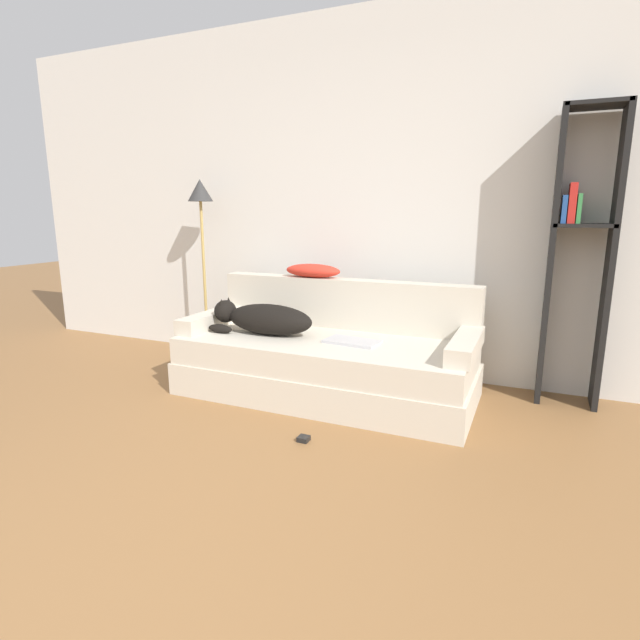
# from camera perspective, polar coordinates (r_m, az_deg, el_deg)

# --- Properties ---
(wall_back) EXTENTS (7.01, 0.06, 2.70)m
(wall_back) POSITION_cam_1_polar(r_m,az_deg,el_deg) (3.92, 6.97, 13.65)
(wall_back) COLOR silver
(wall_back) RESTS_ON ground_plane
(couch) EXTENTS (2.01, 0.88, 0.40)m
(couch) POSITION_cam_1_polar(r_m,az_deg,el_deg) (3.47, 0.64, -5.42)
(couch) COLOR beige
(couch) RESTS_ON ground_plane
(couch_backrest) EXTENTS (1.97, 0.15, 0.36)m
(couch_backrest) POSITION_cam_1_polar(r_m,az_deg,el_deg) (3.71, 2.90, 1.90)
(couch_backrest) COLOR beige
(couch_backrest) RESTS_ON couch
(couch_arm_left) EXTENTS (0.15, 0.69, 0.11)m
(couch_arm_left) POSITION_cam_1_polar(r_m,az_deg,el_deg) (3.84, -12.23, 0.08)
(couch_arm_left) COLOR beige
(couch_arm_left) RESTS_ON couch
(couch_arm_right) EXTENTS (0.15, 0.69, 0.11)m
(couch_arm_right) POSITION_cam_1_polar(r_m,az_deg,el_deg) (3.16, 16.32, -2.82)
(couch_arm_right) COLOR beige
(couch_arm_right) RESTS_ON couch
(dog) EXTENTS (0.77, 0.26, 0.24)m
(dog) POSITION_cam_1_polar(r_m,az_deg,el_deg) (3.54, -6.52, 0.17)
(dog) COLOR black
(dog) RESTS_ON couch
(laptop) EXTENTS (0.38, 0.24, 0.02)m
(laptop) POSITION_cam_1_polar(r_m,az_deg,el_deg) (3.31, 3.71, -2.46)
(laptop) COLOR #B7B7BC
(laptop) RESTS_ON couch
(throw_pillow) EXTENTS (0.44, 0.18, 0.10)m
(throw_pillow) POSITION_cam_1_polar(r_m,az_deg,el_deg) (3.77, -0.83, 5.67)
(throw_pillow) COLOR red
(throw_pillow) RESTS_ON couch_backrest
(bookshelf) EXTENTS (0.37, 0.26, 1.89)m
(bookshelf) POSITION_cam_1_polar(r_m,az_deg,el_deg) (3.58, 27.58, 7.38)
(bookshelf) COLOR black
(bookshelf) RESTS_ON ground_plane
(floor_lamp) EXTENTS (0.26, 0.26, 1.51)m
(floor_lamp) POSITION_cam_1_polar(r_m,az_deg,el_deg) (4.34, -13.35, 10.36)
(floor_lamp) COLOR tan
(floor_lamp) RESTS_ON ground_plane
(power_adapter) EXTENTS (0.06, 0.06, 0.03)m
(power_adapter) POSITION_cam_1_polar(r_m,az_deg,el_deg) (2.86, -1.89, -13.41)
(power_adapter) COLOR black
(power_adapter) RESTS_ON ground_plane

